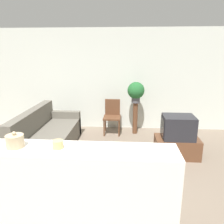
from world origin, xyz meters
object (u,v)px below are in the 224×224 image
object	(u,v)px
wooden_chair	(112,115)
potted_plant	(136,91)
decorative_bowl	(15,141)
television	(178,127)
couch	(47,137)

from	to	relation	value
wooden_chair	potted_plant	bearing A→B (deg)	0.67
potted_plant	decorative_bowl	xyz separation A→B (m)	(-1.42, -3.39, 0.03)
television	potted_plant	xyz separation A→B (m)	(-0.80, 1.28, 0.49)
television	decorative_bowl	bearing A→B (deg)	-136.54
television	couch	bearing A→B (deg)	177.46
potted_plant	decorative_bowl	size ratio (longest dim) A/B	2.79
wooden_chair	potted_plant	size ratio (longest dim) A/B	1.67
wooden_chair	potted_plant	distance (m)	0.87
couch	television	world-z (taller)	couch
couch	television	xyz separation A→B (m)	(2.74, -0.12, 0.33)
television	decorative_bowl	xyz separation A→B (m)	(-2.22, -2.11, 0.52)
couch	wooden_chair	xyz separation A→B (m)	(1.34, 1.15, 0.20)
television	potted_plant	size ratio (longest dim) A/B	1.19
couch	wooden_chair	distance (m)	1.78
decorative_bowl	couch	bearing A→B (deg)	103.13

